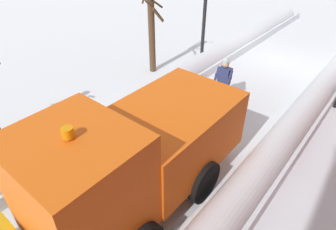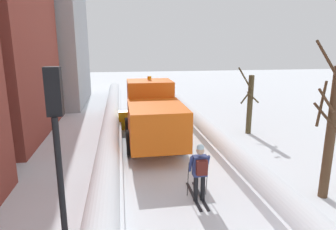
% 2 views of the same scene
% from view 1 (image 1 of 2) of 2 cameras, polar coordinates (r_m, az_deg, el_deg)
% --- Properties ---
extents(ground_plane, '(80.00, 80.00, 0.00)m').
position_cam_1_polar(ground_plane, '(7.88, -6.23, -13.48)').
color(ground_plane, white).
extents(snowbank_left, '(1.10, 36.00, 0.96)m').
position_cam_1_polar(snowbank_left, '(6.65, 9.83, -21.15)').
color(snowbank_left, white).
rests_on(snowbank_left, ground).
extents(snowbank_right, '(1.10, 36.00, 0.90)m').
position_cam_1_polar(snowbank_right, '(9.16, -17.34, -4.30)').
color(snowbank_right, white).
rests_on(snowbank_right, ground).
extents(plow_truck, '(3.20, 5.98, 3.12)m').
position_cam_1_polar(plow_truck, '(6.44, -6.57, -8.38)').
color(plow_truck, orange).
rests_on(plow_truck, ground).
extents(skier, '(0.62, 1.80, 1.81)m').
position_cam_1_polar(skier, '(10.66, 11.13, 7.02)').
color(skier, black).
rests_on(skier, ground).
extents(bare_tree_near, '(0.90, 1.25, 4.77)m').
position_cam_1_polar(bare_tree_near, '(12.59, -3.26, 17.70)').
color(bare_tree_near, '#503623').
rests_on(bare_tree_near, ground).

